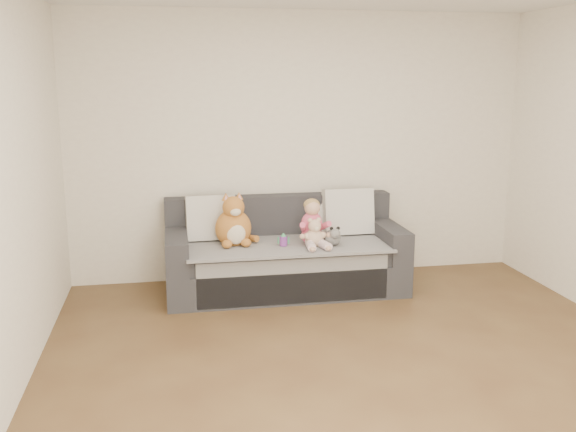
% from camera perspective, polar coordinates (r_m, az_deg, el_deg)
% --- Properties ---
extents(room_shell, '(5.00, 5.00, 5.00)m').
position_cam_1_polar(room_shell, '(4.34, 6.63, 3.17)').
color(room_shell, brown).
rests_on(room_shell, ground).
extents(sofa, '(2.20, 0.94, 0.85)m').
position_cam_1_polar(sofa, '(6.06, -0.33, -3.69)').
color(sofa, '#2C2D32').
rests_on(sofa, ground).
extents(cushion_left, '(0.47, 0.23, 0.43)m').
position_cam_1_polar(cushion_left, '(6.06, -6.88, -0.15)').
color(cushion_left, beige).
rests_on(cushion_left, sofa).
extents(cushion_right_back, '(0.43, 0.28, 0.38)m').
position_cam_1_polar(cushion_right_back, '(6.30, 3.84, 0.13)').
color(cushion_right_back, beige).
rests_on(cushion_right_back, sofa).
extents(cushion_right_front, '(0.49, 0.23, 0.46)m').
position_cam_1_polar(cushion_right_front, '(6.26, 5.36, 0.39)').
color(cushion_right_front, beige).
rests_on(cushion_right_front, sofa).
extents(toddler, '(0.30, 0.43, 0.43)m').
position_cam_1_polar(toddler, '(5.85, 2.22, -0.84)').
color(toddler, '#ED537E').
rests_on(toddler, sofa).
extents(plush_cat, '(0.41, 0.37, 0.51)m').
position_cam_1_polar(plush_cat, '(5.86, -4.84, -0.79)').
color(plush_cat, '#A25924').
rests_on(plush_cat, sofa).
extents(teddy_bear, '(0.21, 0.16, 0.27)m').
position_cam_1_polar(teddy_bear, '(5.80, 2.37, -1.68)').
color(teddy_bear, '#D3AD92').
rests_on(teddy_bear, sofa).
extents(plush_cow, '(0.16, 0.24, 0.19)m').
position_cam_1_polar(plush_cow, '(5.85, 4.01, -1.87)').
color(plush_cow, white).
rests_on(plush_cow, sofa).
extents(sippy_cup, '(0.11, 0.08, 0.12)m').
position_cam_1_polar(sippy_cup, '(5.81, -0.41, -2.09)').
color(sippy_cup, purple).
rests_on(sippy_cup, sofa).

